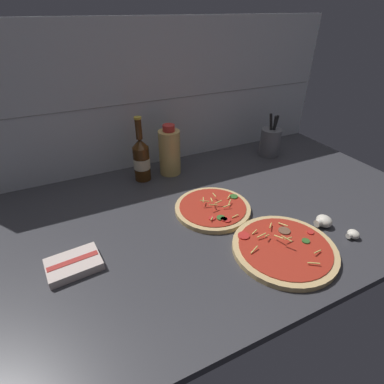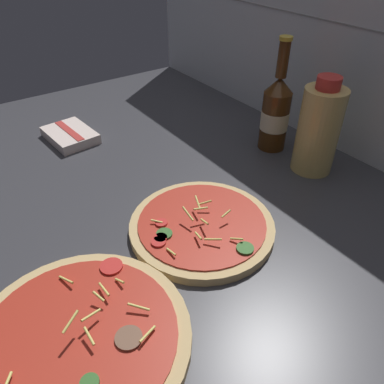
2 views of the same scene
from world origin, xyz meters
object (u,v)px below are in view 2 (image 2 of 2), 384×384
Objects in this scene: oil_bottle at (319,129)px; dish_towel at (70,135)px; beer_bottle at (276,112)px; pizza_near at (79,340)px; pizza_far at (202,226)px.

oil_bottle is 59.64cm from dish_towel.
beer_bottle is at bearing 50.52° from dish_towel.
pizza_near is 1.42× the size of oil_bottle.
pizza_near is 63.56cm from beer_bottle.
beer_bottle reaches higher than oil_bottle.
pizza_near is 2.03× the size of dish_towel.
dish_towel is (-55.40, 19.65, 0.25)cm from pizza_near.
pizza_far is 47.17cm from dish_towel.
dish_towel is (-44.18, -39.17, -8.42)cm from oil_bottle.
pizza_near reaches higher than dish_towel.
oil_bottle is at bearing 1.24° from beer_bottle.
pizza_near is at bearing -68.26° from beer_bottle.
pizza_far is 1.24× the size of oil_bottle.
pizza_far is at bearing -65.48° from beer_bottle.
pizza_far is 36.15cm from beer_bottle.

